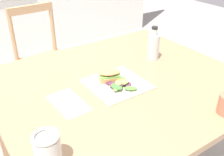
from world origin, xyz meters
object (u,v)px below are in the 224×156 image
Objects in this scene: dining_table at (121,101)px; bottle_cold_brew at (153,48)px; chair_wooden_far at (44,60)px; mason_jar_iced_tea at (48,152)px; plate_lunch at (117,84)px; sandwich_half_front at (110,75)px; fork_on_napkin at (66,100)px.

bottle_cold_brew is (0.29, 0.11, 0.18)m from dining_table.
chair_wooden_far is 4.61× the size of bottle_cold_brew.
bottle_cold_brew is at bearing 27.18° from mason_jar_iced_tea.
plate_lunch is (-0.02, -1.05, 0.30)m from chair_wooden_far.
dining_table is 9.65× the size of mason_jar_iced_tea.
plate_lunch is 0.53m from mason_jar_iced_tea.
bottle_cold_brew reaches higher than dining_table.
dining_table is at bearing 25.89° from plate_lunch.
mason_jar_iced_tea reaches higher than dining_table.
dining_table is 0.17m from sandwich_half_front.
sandwich_half_front reaches higher than plate_lunch.
plate_lunch reaches higher than dining_table.
mason_jar_iced_tea reaches higher than plate_lunch.
bottle_cold_brew is at bearing 11.18° from fork_on_napkin.
chair_wooden_far is 3.33× the size of plate_lunch.
dining_table is at bearing -20.39° from sandwich_half_front.
chair_wooden_far is at bearing 89.08° from plate_lunch.
chair_wooden_far is at bearing 108.98° from bottle_cold_brew.
fork_on_napkin is 1.53× the size of mason_jar_iced_tea.
chair_wooden_far is at bearing 88.41° from sandwich_half_front.
fork_on_napkin is (-0.27, -1.04, 0.30)m from chair_wooden_far.
chair_wooden_far is (-0.03, 1.03, -0.17)m from dining_table.
dining_table is 6.32× the size of fork_on_napkin.
chair_wooden_far is at bearing 75.32° from fork_on_napkin.
fork_on_napkin reaches higher than dining_table.
sandwich_half_front is (-0.05, 0.02, 0.16)m from dining_table.
bottle_cold_brew reaches higher than chair_wooden_far.
sandwich_half_front is 0.62× the size of fork_on_napkin.
dining_table is at bearing -88.60° from chair_wooden_far.
fork_on_napkin is at bearing -177.80° from dining_table.
chair_wooden_far is 7.61× the size of sandwich_half_front.
chair_wooden_far is 1.12m from fork_on_napkin.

